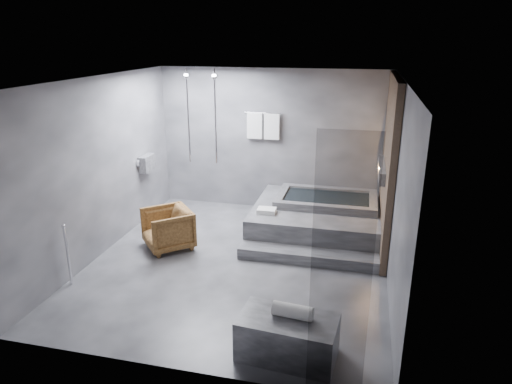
# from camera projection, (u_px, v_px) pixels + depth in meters

# --- Properties ---
(room) EXTENTS (5.00, 5.04, 2.82)m
(room) POSITION_uv_depth(u_px,v_px,m) (267.00, 153.00, 6.74)
(room) COLOR #313134
(room) RESTS_ON ground
(tub_deck) EXTENTS (2.20, 2.00, 0.50)m
(tub_deck) POSITION_uv_depth(u_px,v_px,m) (316.00, 219.00, 8.19)
(tub_deck) COLOR #373739
(tub_deck) RESTS_ON ground
(tub_step) EXTENTS (2.20, 0.36, 0.18)m
(tub_step) POSITION_uv_depth(u_px,v_px,m) (308.00, 256.00, 7.16)
(tub_step) COLOR #373739
(tub_step) RESTS_ON ground
(concrete_bench) EXTENTS (1.11, 0.68, 0.48)m
(concrete_bench) POSITION_uv_depth(u_px,v_px,m) (288.00, 337.00, 5.00)
(concrete_bench) COLOR #38383B
(concrete_bench) RESTS_ON ground
(driftwood_chair) EXTENTS (1.04, 1.04, 0.68)m
(driftwood_chair) POSITION_uv_depth(u_px,v_px,m) (168.00, 229.00, 7.56)
(driftwood_chair) COLOR #422710
(driftwood_chair) RESTS_ON ground
(rolled_towel) EXTENTS (0.45, 0.20, 0.16)m
(rolled_towel) POSITION_uv_depth(u_px,v_px,m) (293.00, 311.00, 4.92)
(rolled_towel) COLOR silver
(rolled_towel) RESTS_ON concrete_bench
(deck_towel) EXTENTS (0.32, 0.24, 0.08)m
(deck_towel) POSITION_uv_depth(u_px,v_px,m) (267.00, 211.00, 7.77)
(deck_towel) COLOR white
(deck_towel) RESTS_ON tub_deck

